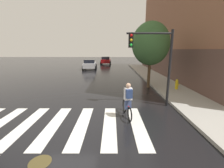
{
  "coord_description": "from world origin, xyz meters",
  "views": [
    {
      "loc": [
        2.05,
        -5.91,
        3.18
      ],
      "look_at": [
        2.04,
        2.4,
        1.26
      ],
      "focal_mm": 24.07,
      "sensor_mm": 36.0,
      "label": 1
    }
  ],
  "objects": [
    {
      "name": "traffic_light_near",
      "position": [
        4.38,
        2.29,
        2.86
      ],
      "size": [
        2.47,
        0.28,
        4.2
      ],
      "color": "black",
      "rests_on": "ground"
    },
    {
      "name": "street_tree_near",
      "position": [
        5.18,
        6.63,
        3.62
      ],
      "size": [
        3.02,
        3.02,
        5.37
      ],
      "color": "#4C3823",
      "rests_on": "ground"
    },
    {
      "name": "sedan_far",
      "position": [
        0.66,
        27.92,
        0.84
      ],
      "size": [
        2.27,
        4.75,
        1.63
      ],
      "color": "maroon",
      "rests_on": "ground"
    },
    {
      "name": "sedan_mid",
      "position": [
        -1.61,
        18.92,
        0.82
      ],
      "size": [
        2.39,
        4.72,
        1.6
      ],
      "color": "#B7B7BC",
      "rests_on": "ground"
    },
    {
      "name": "crosswalk_stripes",
      "position": [
        -0.46,
        0.0,
        0.01
      ],
      "size": [
        7.79,
        3.67,
        0.01
      ],
      "color": "silver",
      "rests_on": "ground"
    },
    {
      "name": "cyclist",
      "position": [
        2.8,
        0.76,
        0.84
      ],
      "size": [
        0.39,
        1.7,
        1.69
      ],
      "color": "black",
      "rests_on": "ground"
    },
    {
      "name": "fire_hydrant",
      "position": [
        7.09,
        5.45,
        0.53
      ],
      "size": [
        0.33,
        0.22,
        0.78
      ],
      "color": "gold",
      "rests_on": "sidewalk"
    },
    {
      "name": "ground_plane",
      "position": [
        0.0,
        0.0,
        0.0
      ],
      "size": [
        120.0,
        120.0,
        0.0
      ],
      "primitive_type": "plane",
      "color": "black"
    },
    {
      "name": "manhole_cover",
      "position": [
        -0.02,
        -2.2,
        0.0
      ],
      "size": [
        0.64,
        0.64,
        0.01
      ],
      "primitive_type": "cylinder",
      "color": "#473D1E",
      "rests_on": "ground"
    }
  ]
}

